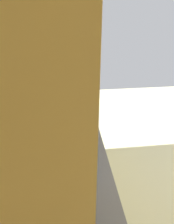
# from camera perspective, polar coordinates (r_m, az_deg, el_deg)

# --- Properties ---
(ground_plane) EXTENTS (6.43, 6.43, 0.00)m
(ground_plane) POSITION_cam_1_polar(r_m,az_deg,el_deg) (3.05, 21.83, -17.96)
(ground_plane) COLOR beige
(wall_back) EXTENTS (4.14, 0.12, 2.79)m
(wall_back) POSITION_cam_1_polar(r_m,az_deg,el_deg) (1.94, -16.83, 5.58)
(wall_back) COLOR #EFC98A
(wall_back) RESTS_ON ground_plane
(counter_run) EXTENTS (3.23, 0.65, 0.92)m
(counter_run) POSITION_cam_1_polar(r_m,az_deg,el_deg) (2.16, -4.23, -21.60)
(counter_run) COLOR tan
(counter_run) RESTS_ON ground_plane
(upper_cabinets) EXTENTS (2.32, 0.34, 0.63)m
(upper_cabinets) POSITION_cam_1_polar(r_m,az_deg,el_deg) (1.41, -12.18, 15.84)
(upper_cabinets) COLOR #D3B865
(oven_range) EXTENTS (0.63, 0.62, 1.10)m
(oven_range) POSITION_cam_1_polar(r_m,az_deg,el_deg) (3.69, -5.85, 2.29)
(oven_range) COLOR black
(oven_range) RESTS_ON ground_plane
(microwave) EXTENTS (0.48, 0.38, 0.29)m
(microwave) POSITION_cam_1_polar(r_m,az_deg,el_deg) (1.70, -5.48, -10.03)
(microwave) COLOR #B7BABF
(microwave) RESTS_ON counter_run
(bowl) EXTENTS (0.20, 0.20, 0.06)m
(bowl) POSITION_cam_1_polar(r_m,az_deg,el_deg) (2.21, -2.41, -3.11)
(bowl) COLOR #4C8CBF
(bowl) RESTS_ON counter_run
(kettle) EXTENTS (0.17, 0.12, 0.17)m
(kettle) POSITION_cam_1_polar(r_m,az_deg,el_deg) (2.57, -3.19, 2.85)
(kettle) COLOR #B7BABF
(kettle) RESTS_ON counter_run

